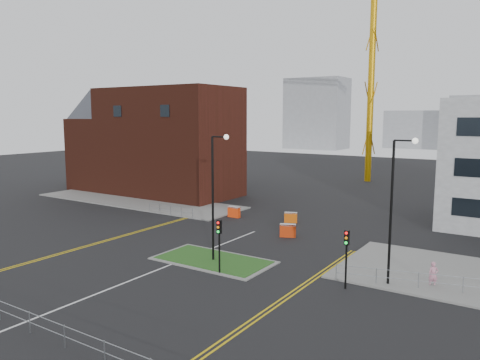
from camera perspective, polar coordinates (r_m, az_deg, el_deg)
name	(u,v)px	position (r m, az deg, el deg)	size (l,w,h in m)	color
ground	(108,289)	(30.20, -15.76, -12.70)	(200.00, 200.00, 0.00)	black
pavement_left	(137,201)	(58.87, -12.44, -2.49)	(28.00, 8.00, 0.12)	slate
island_kerb	(213,260)	(34.44, -3.28, -9.75)	(8.60, 4.60, 0.08)	slate
grass_island	(213,260)	(34.44, -3.28, -9.72)	(8.00, 4.00, 0.12)	#234F1A
brick_building	(152,142)	(64.40, -10.65, 4.52)	(24.20, 10.07, 14.24)	#4D1E13
streetlamp_island	(215,187)	(33.09, -3.05, -0.92)	(1.46, 0.36, 9.18)	black
streetlamp_right_near	(395,200)	(29.72, 18.40, -2.32)	(1.46, 0.36, 9.18)	black
traffic_light_island	(219,236)	(31.04, -2.56, -6.87)	(0.28, 0.33, 3.65)	black
traffic_light_right	(346,248)	(29.11, 12.85, -8.07)	(0.28, 0.33, 3.65)	black
railing_front	(14,311)	(26.69, -25.88, -14.21)	(24.05, 0.05, 1.10)	gray
railing_left	(170,209)	(49.77, -8.49, -3.47)	(6.05, 0.05, 1.10)	gray
centre_line	(133,280)	(31.45, -12.96, -11.75)	(0.15, 30.00, 0.01)	silver
yellow_left_a	(127,234)	(42.99, -13.60, -6.43)	(0.12, 24.00, 0.01)	gold
yellow_left_b	(129,235)	(42.78, -13.32, -6.49)	(0.12, 24.00, 0.01)	gold
yellow_right_a	(294,290)	(29.12, 6.55, -13.22)	(0.12, 20.00, 0.01)	gold
yellow_right_b	(298,291)	(29.00, 7.09, -13.33)	(0.12, 20.00, 0.01)	gold
skyline_a	(317,114)	(151.44, 9.34, 7.97)	(18.00, 12.00, 22.00)	gray
skyline_d	(436,130)	(161.15, 22.77, 5.68)	(30.00, 12.00, 12.00)	gray
pedestrian	(433,274)	(31.55, 22.50, -10.59)	(0.58, 0.38, 1.58)	pink
barrier_left	(234,211)	(48.47, -0.74, -3.86)	(1.35, 0.48, 1.12)	#FC3E0E
barrier_mid	(291,217)	(46.32, 6.21, -4.51)	(1.30, 0.85, 1.04)	#E75D0C
barrier_right	(288,230)	(40.92, 5.86, -6.08)	(1.44, 0.94, 1.15)	red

